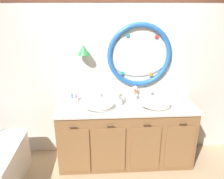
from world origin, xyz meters
TOP-DOWN VIEW (x-y plane):
  - ground_plane at (0.00, 0.00)m, footprint 14.00×14.00m
  - back_wall_assembly at (0.02, 0.59)m, footprint 6.40×0.26m
  - vanity_counter at (0.13, 0.25)m, footprint 1.95×0.64m
  - sink_basin_left at (-0.26, 0.22)m, footprint 0.43×0.43m
  - sink_basin_right at (0.52, 0.22)m, footprint 0.45×0.45m
  - faucet_set_left at (-0.26, 0.47)m, footprint 0.21×0.12m
  - faucet_set_right at (0.52, 0.47)m, footprint 0.23×0.12m
  - toothbrush_holder_left at (0.05, 0.29)m, footprint 0.08×0.08m
  - toothbrush_holder_right at (0.28, 0.46)m, footprint 0.09×0.09m
  - soap_dispenser at (0.06, 0.40)m, footprint 0.06×0.07m
  - folded_hand_towel at (0.89, 0.22)m, footprint 0.18×0.12m
  - toiletry_basket at (-0.61, 0.46)m, footprint 0.12×0.11m

SIDE VIEW (x-z plane):
  - ground_plane at x=0.00m, z-range 0.00..0.00m
  - vanity_counter at x=0.13m, z-range 0.00..0.92m
  - folded_hand_towel at x=0.89m, z-range 0.91..0.95m
  - toiletry_basket at x=-0.61m, z-range 0.89..1.00m
  - toothbrush_holder_right at x=0.28m, z-range 0.86..1.08m
  - sink_basin_left at x=-0.26m, z-range 0.91..1.03m
  - sink_basin_right at x=0.52m, z-range 0.91..1.03m
  - toothbrush_holder_left at x=0.05m, z-range 0.87..1.07m
  - faucet_set_right at x=0.52m, z-range 0.90..1.05m
  - faucet_set_left at x=-0.26m, z-range 0.89..1.06m
  - soap_dispenser at x=0.06m, z-range 0.90..1.07m
  - back_wall_assembly at x=0.02m, z-range 0.02..2.62m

